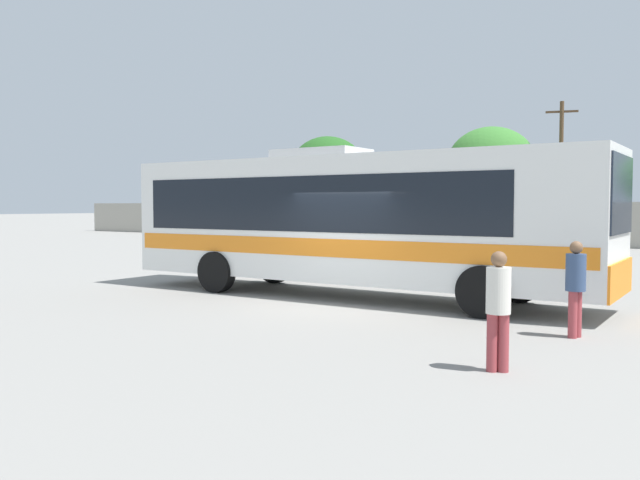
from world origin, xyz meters
TOP-DOWN VIEW (x-y plane):
  - ground_plane at (0.00, 10.00)m, footprint 300.00×300.00m
  - perimeter_wall at (0.00, 24.73)m, footprint 80.00×0.30m
  - coach_bus_white_orange at (-0.58, 1.40)m, footprint 11.95×2.76m
  - attendant_by_bus_door at (5.17, -0.82)m, footprint 0.41×0.41m
  - passenger_waiting_on_apron at (4.82, -3.75)m, footprint 0.43×0.43m
  - parked_car_leftmost_black at (-15.27, 21.52)m, footprint 4.52×2.25m
  - parked_car_second_dark_blue at (-9.40, 21.48)m, footprint 4.09×2.14m
  - utility_pole_near at (-1.77, 27.66)m, footprint 1.76×0.63m
  - roadside_tree_left at (-17.71, 27.27)m, footprint 5.25×5.25m
  - roadside_tree_midleft at (-5.78, 27.12)m, footprint 5.31×5.31m

SIDE VIEW (x-z plane):
  - ground_plane at x=0.00m, z-range 0.00..0.00m
  - parked_car_second_dark_blue at x=-9.40m, z-range 0.04..1.53m
  - parked_car_leftmost_black at x=-15.27m, z-range 0.04..1.57m
  - passenger_waiting_on_apron at x=4.82m, z-range 0.10..1.71m
  - attendant_by_bus_door at x=5.17m, z-range 0.11..1.72m
  - perimeter_wall at x=0.00m, z-range 0.00..2.39m
  - coach_bus_white_orange at x=-0.58m, z-range 0.12..3.71m
  - utility_pole_near at x=-1.77m, z-range 0.18..8.44m
  - roadside_tree_midleft at x=-5.78m, z-range 1.23..8.23m
  - roadside_tree_left at x=-17.71m, z-range 1.31..8.42m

